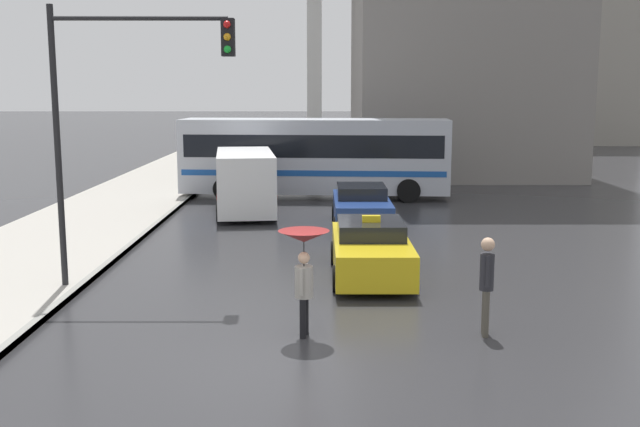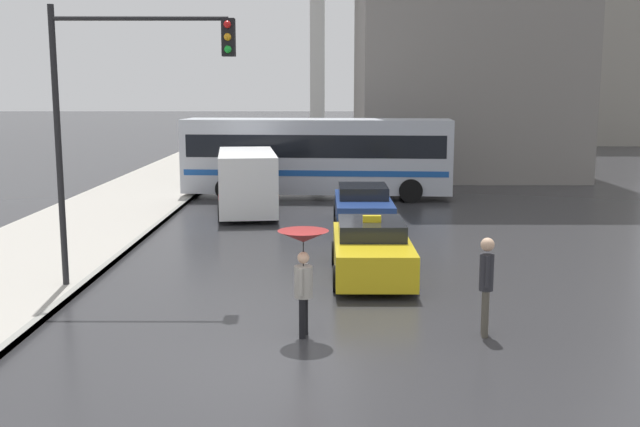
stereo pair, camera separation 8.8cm
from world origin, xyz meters
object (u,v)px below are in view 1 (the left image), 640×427
(taxi, at_px, (372,250))
(ambulance_van, at_px, (246,179))
(city_bus, at_px, (316,154))
(traffic_light, at_px, (125,95))
(sedan_red, at_px, (362,208))
(pedestrian_man, at_px, (488,278))
(pedestrian_with_umbrella, at_px, (305,256))

(taxi, xyz_separation_m, ambulance_van, (-3.99, 9.48, 0.61))
(taxi, distance_m, city_bus, 13.82)
(taxi, xyz_separation_m, traffic_light, (-5.52, -1.32, 3.74))
(sedan_red, bearing_deg, traffic_light, 54.44)
(taxi, bearing_deg, ambulance_van, -67.15)
(city_bus, xyz_separation_m, pedestrian_man, (3.28, -18.15, -0.74))
(city_bus, distance_m, pedestrian_with_umbrella, 18.21)
(sedan_red, relative_size, pedestrian_man, 2.37)
(city_bus, xyz_separation_m, pedestrian_with_umbrella, (-0.08, -18.21, -0.31))
(ambulance_van, height_order, city_bus, city_bus)
(sedan_red, height_order, pedestrian_man, pedestrian_man)
(pedestrian_man, xyz_separation_m, traffic_light, (-7.35, 3.14, 3.30))
(sedan_red, height_order, pedestrian_with_umbrella, pedestrian_with_umbrella)
(sedan_red, xyz_separation_m, pedestrian_with_umbrella, (-1.66, -11.11, 0.87))
(ambulance_van, xyz_separation_m, pedestrian_man, (5.82, -13.93, -0.17))
(taxi, xyz_separation_m, sedan_red, (0.13, 6.59, 0.01))
(pedestrian_man, bearing_deg, traffic_light, -105.69)
(city_bus, bearing_deg, sedan_red, 16.93)
(ambulance_van, bearing_deg, sedan_red, 138.00)
(ambulance_van, height_order, traffic_light, traffic_light)
(ambulance_van, bearing_deg, city_bus, -128.13)
(city_bus, height_order, pedestrian_with_umbrella, city_bus)
(pedestrian_with_umbrella, distance_m, pedestrian_man, 3.39)
(pedestrian_man, bearing_deg, pedestrian_with_umbrella, -81.53)
(taxi, relative_size, traffic_light, 0.69)
(traffic_light, bearing_deg, city_bus, 74.83)
(sedan_red, height_order, city_bus, city_bus)
(city_bus, bearing_deg, pedestrian_man, 14.59)
(traffic_light, bearing_deg, taxi, 13.40)
(sedan_red, bearing_deg, ambulance_van, -34.94)
(sedan_red, relative_size, city_bus, 0.39)
(city_bus, relative_size, pedestrian_man, 6.12)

